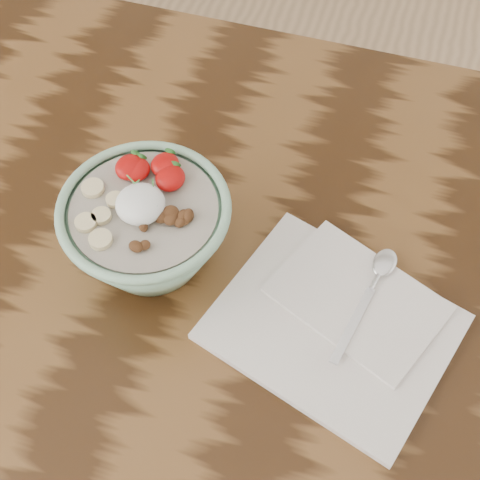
% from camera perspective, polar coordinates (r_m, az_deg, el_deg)
% --- Properties ---
extents(table, '(1.60, 0.90, 0.75)m').
position_cam_1_polar(table, '(0.97, 5.32, -5.37)').
color(table, '#321D0C').
rests_on(table, ground).
extents(breakfast_bowl, '(0.21, 0.21, 0.14)m').
position_cam_1_polar(breakfast_bowl, '(0.84, -7.88, 1.01)').
color(breakfast_bowl, '#8DBE9C').
rests_on(breakfast_bowl, table).
extents(napkin, '(0.33, 0.30, 0.02)m').
position_cam_1_polar(napkin, '(0.85, 8.35, -6.85)').
color(napkin, white).
rests_on(napkin, table).
extents(spoon, '(0.06, 0.18, 0.01)m').
position_cam_1_polar(spoon, '(0.87, 11.61, -3.16)').
color(spoon, silver).
rests_on(spoon, napkin).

